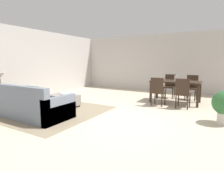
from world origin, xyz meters
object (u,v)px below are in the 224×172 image
at_px(ottoman_table, 63,100).
at_px(book_on_ottoman, 64,94).
at_px(table_lamp, 0,76).
at_px(vase_centerpiece, 176,78).
at_px(dining_table, 176,84).
at_px(side_table, 1,94).
at_px(dining_chair_far_left, 170,85).
at_px(dining_chair_far_right, 192,86).
at_px(dining_chair_near_right, 183,92).
at_px(dining_chair_near_left, 158,90).
at_px(couch, 30,106).

relative_size(ottoman_table, book_on_ottoman, 3.75).
height_order(table_lamp, vase_centerpiece, table_lamp).
bearing_deg(dining_table, table_lamp, -140.71).
height_order(ottoman_table, side_table, side_table).
distance_m(dining_chair_far_left, vase_centerpiece, 0.96).
relative_size(side_table, dining_chair_far_right, 0.63).
bearing_deg(side_table, dining_chair_far_right, 42.52).
distance_m(dining_chair_far_left, book_on_ottoman, 4.06).
xyz_separation_m(dining_table, dining_chair_near_right, (0.36, -0.77, -0.15)).
xyz_separation_m(ottoman_table, dining_chair_near_right, (3.31, 1.64, 0.30)).
height_order(dining_chair_near_left, dining_chair_far_right, same).
relative_size(ottoman_table, dining_chair_near_left, 1.06).
relative_size(couch, dining_chair_near_right, 2.37).
relative_size(ottoman_table, dining_chair_near_right, 1.06).
height_order(couch, ottoman_table, couch).
distance_m(ottoman_table, dining_chair_far_left, 4.12).
bearing_deg(vase_centerpiece, ottoman_table, -141.02).
bearing_deg(dining_chair_near_left, ottoman_table, -147.74).
xyz_separation_m(table_lamp, dining_chair_near_left, (3.94, 2.74, -0.47)).
relative_size(dining_chair_near_left, dining_chair_near_right, 1.00).
distance_m(ottoman_table, side_table, 1.80).
bearing_deg(dining_chair_near_right, side_table, -149.46).
distance_m(table_lamp, dining_chair_far_right, 6.47).
bearing_deg(book_on_ottoman, dining_table, 39.26).
distance_m(dining_table, vase_centerpiece, 0.19).
bearing_deg(dining_chair_far_left, dining_chair_near_right, -64.72).
distance_m(dining_chair_near_right, book_on_ottoman, 3.65).
relative_size(table_lamp, dining_chair_far_left, 0.57).
xyz_separation_m(dining_chair_near_right, vase_centerpiece, (-0.37, 0.74, 0.33)).
height_order(dining_table, dining_chair_near_left, dining_chair_near_left).
height_order(dining_chair_far_left, vase_centerpiece, vase_centerpiece).
distance_m(dining_chair_near_left, dining_chair_far_right, 1.82).
relative_size(ottoman_table, dining_chair_far_right, 1.06).
bearing_deg(dining_chair_near_left, dining_chair_near_right, 2.39).
bearing_deg(dining_chair_far_left, couch, -120.23).
bearing_deg(book_on_ottoman, ottoman_table, -132.30).
bearing_deg(dining_table, dining_chair_far_right, 62.49).
xyz_separation_m(ottoman_table, dining_table, (2.94, 2.41, 0.44)).
bearing_deg(side_table, table_lamp, -165.96).
bearing_deg(dining_table, ottoman_table, -140.64).
height_order(table_lamp, dining_table, table_lamp).
height_order(couch, side_table, couch).
height_order(ottoman_table, dining_table, dining_table).
relative_size(dining_table, dining_chair_near_left, 1.76).
relative_size(dining_chair_near_left, dining_chair_far_left, 1.00).
xyz_separation_m(table_lamp, book_on_ottoman, (1.42, 1.16, -0.58)).
xyz_separation_m(dining_table, vase_centerpiece, (-0.00, -0.03, 0.19)).
height_order(dining_chair_near_right, vase_centerpiece, vase_centerpiece).
xyz_separation_m(ottoman_table, vase_centerpiece, (2.94, 2.38, 0.63)).
xyz_separation_m(side_table, book_on_ottoman, (1.42, 1.16, -0.05)).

